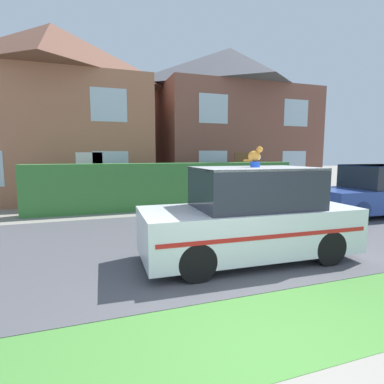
# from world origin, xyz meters

# --- Properties ---
(ground_plane) EXTENTS (80.00, 80.00, 0.00)m
(ground_plane) POSITION_xyz_m (0.00, 0.00, 0.00)
(ground_plane) COLOR gray
(road_strip) EXTENTS (28.00, 6.05, 0.01)m
(road_strip) POSITION_xyz_m (0.00, 4.15, 0.01)
(road_strip) COLOR #4C4C51
(road_strip) RESTS_ON ground
(lawn_verge) EXTENTS (28.00, 1.53, 0.01)m
(lawn_verge) POSITION_xyz_m (0.00, 0.36, 0.00)
(lawn_verge) COLOR #478438
(lawn_verge) RESTS_ON ground
(garden_hedge) EXTENTS (10.03, 0.63, 1.70)m
(garden_hedge) POSITION_xyz_m (1.14, 8.34, 0.85)
(garden_hedge) COLOR #3D7F38
(garden_hedge) RESTS_ON ground
(police_car) EXTENTS (4.12, 1.75, 1.88)m
(police_car) POSITION_xyz_m (1.17, 2.48, 0.84)
(police_car) COLOR black
(police_car) RESTS_ON road_strip
(cat) EXTENTS (0.31, 0.25, 0.30)m
(cat) POSITION_xyz_m (1.28, 2.53, 2.01)
(cat) COLOR orange
(cat) RESTS_ON police_car
(neighbour_car_near) EXTENTS (4.31, 1.98, 1.66)m
(neighbour_car_near) POSITION_xyz_m (7.29, 4.96, 0.78)
(neighbour_car_near) COLOR black
(neighbour_car_near) RESTS_ON road_strip
(house_left) EXTENTS (8.57, 6.53, 7.91)m
(house_left) POSITION_xyz_m (-3.13, 13.18, 4.04)
(house_left) COLOR #A86B4C
(house_left) RESTS_ON ground
(house_right) EXTENTS (8.47, 6.31, 7.86)m
(house_right) POSITION_xyz_m (5.90, 13.30, 4.01)
(house_right) COLOR brown
(house_right) RESTS_ON ground
(wheelie_bin) EXTENTS (0.79, 0.79, 1.16)m
(wheelie_bin) POSITION_xyz_m (4.79, 8.76, 0.59)
(wheelie_bin) COLOR #474C8C
(wheelie_bin) RESTS_ON ground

